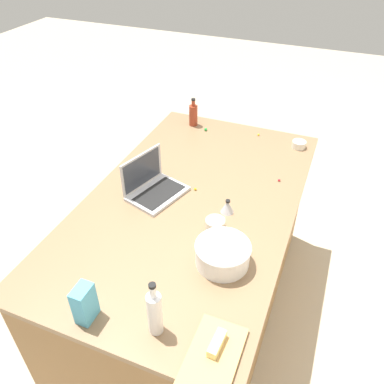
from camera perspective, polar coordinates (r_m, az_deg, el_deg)
ground_plane at (r=2.79m, az=-0.00°, el=-15.68°), size 12.00×12.00×0.00m
island_counter at (r=2.45m, az=-0.00°, el=-9.32°), size 1.90×1.10×0.90m
laptop at (r=2.17m, az=-5.79°, el=0.90°), size 0.36×0.31×0.22m
mixing_bowl_large at (r=1.77m, az=4.50°, el=-8.95°), size 0.25×0.25×0.11m
bottle_vinegar at (r=1.51m, az=-5.45°, el=-17.12°), size 0.06×0.06×0.27m
bottle_soy at (r=2.84m, az=0.19°, el=11.23°), size 0.06×0.06×0.20m
cutting_board at (r=1.52m, az=3.08°, el=-22.91°), size 0.31×0.18×0.02m
butter_stick_left at (r=1.52m, az=3.66°, el=-21.17°), size 0.11×0.04×0.04m
ramekin_small at (r=2.68m, az=15.33°, el=6.72°), size 0.09×0.09×0.04m
ramekin_medium at (r=1.96m, az=3.39°, el=-4.65°), size 0.10×0.10×0.05m
kitchen_timer at (r=2.05m, az=5.20°, el=-2.12°), size 0.07×0.07×0.08m
candy_bag at (r=1.61m, az=-15.40°, el=-15.42°), size 0.09×0.06×0.17m
candy_0 at (r=2.77m, az=9.68°, el=8.24°), size 0.01×0.01×0.01m
candy_1 at (r=1.61m, az=-5.18°, el=-18.20°), size 0.02×0.02×0.02m
candy_2 at (r=2.33m, az=12.59°, el=1.70°), size 0.01×0.01×0.01m
candy_3 at (r=1.88m, az=4.87°, el=-7.58°), size 0.01×0.01×0.01m
candy_4 at (r=2.79m, az=2.01°, el=9.12°), size 0.02×0.02×0.02m
candy_5 at (r=2.31m, az=-8.30°, el=2.10°), size 0.02×0.02×0.02m
candy_6 at (r=2.20m, az=0.49°, el=0.44°), size 0.01×0.01×0.01m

